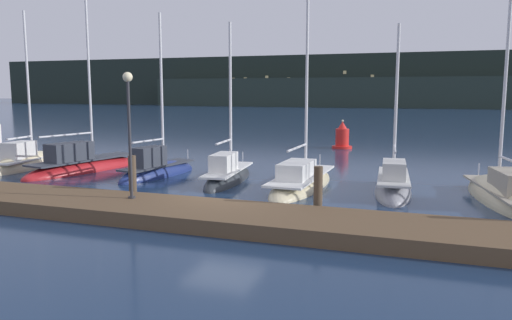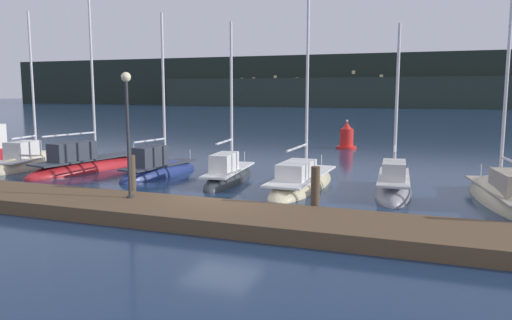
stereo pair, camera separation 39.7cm
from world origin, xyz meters
name	(u,v)px [view 1 (the left image)]	position (x,y,z in m)	size (l,w,h in m)	color
ground_plane	(223,207)	(0.00, 0.00, 0.00)	(400.00, 400.00, 0.00)	#192D4C
dock	(198,214)	(0.00, -1.97, 0.23)	(41.98, 2.80, 0.45)	brown
mooring_pile_2	(133,179)	(-3.39, -0.32, 0.85)	(0.28, 0.28, 1.70)	#4C3D2D
mooring_pile_3	(318,192)	(3.39, -0.32, 0.82)	(0.28, 0.28, 1.65)	#4C3D2D
sailboat_berth_2	(27,166)	(-13.07, 4.73, 0.13)	(2.28, 5.54, 8.87)	beige
sailboat_berth_3	(83,168)	(-9.65, 4.84, 0.18)	(2.97, 7.17, 10.47)	red
sailboat_berth_4	(157,173)	(-5.41, 4.81, 0.17)	(2.10, 5.33, 8.21)	navy
sailboat_berth_5	(228,178)	(-1.74, 4.62, 0.15)	(1.96, 5.71, 7.58)	#2D3338
sailboat_berth_6	(302,184)	(1.66, 4.43, 0.14)	(1.94, 7.00, 10.90)	beige
sailboat_berth_7	(393,190)	(5.35, 4.45, 0.14)	(1.80, 5.45, 7.23)	gray
sailboat_berth_8	(503,199)	(9.21, 4.08, 0.11)	(2.84, 6.81, 9.15)	beige
channel_buoy	(342,138)	(0.85, 19.15, 0.75)	(1.39, 1.39, 2.00)	red
dock_lamppost	(129,115)	(-2.64, -1.53, 3.21)	(0.32, 0.32, 4.14)	#2D2D33
hillside_backdrop	(411,82)	(1.56, 116.01, 6.00)	(240.00, 23.00, 13.01)	#1E2823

